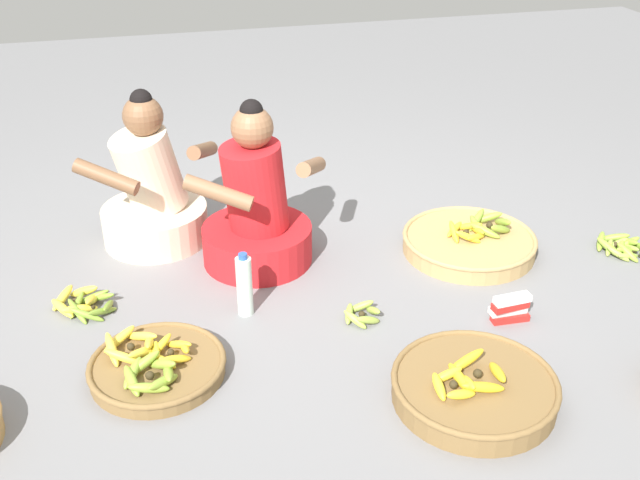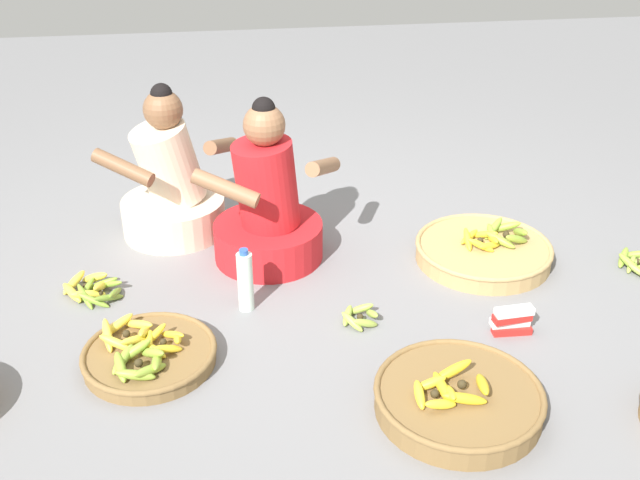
% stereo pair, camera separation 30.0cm
% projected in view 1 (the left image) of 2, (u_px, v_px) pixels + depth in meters
% --- Properties ---
extents(ground_plane, '(10.00, 10.00, 0.00)m').
position_uv_depth(ground_plane, '(309.00, 287.00, 3.39)').
color(ground_plane, slate).
extents(vendor_woman_front, '(0.71, 0.54, 0.80)m').
position_uv_depth(vendor_woman_front, '(256.00, 213.00, 3.48)').
color(vendor_woman_front, red).
rests_on(vendor_woman_front, ground).
extents(vendor_woman_behind, '(0.70, 0.56, 0.78)m').
position_uv_depth(vendor_woman_behind, '(153.00, 195.00, 3.67)').
color(vendor_woman_behind, beige).
rests_on(vendor_woman_behind, ground).
extents(banana_basket_back_right, '(0.61, 0.61, 0.16)m').
position_uv_depth(banana_basket_back_right, '(474.00, 387.00, 2.70)').
color(banana_basket_back_right, brown).
rests_on(banana_basket_back_right, ground).
extents(banana_basket_front_center, '(0.52, 0.52, 0.14)m').
position_uv_depth(banana_basket_front_center, '(156.00, 366.00, 2.83)').
color(banana_basket_front_center, brown).
rests_on(banana_basket_front_center, ground).
extents(banana_basket_near_bicycle, '(0.65, 0.65, 0.17)m').
position_uv_depth(banana_basket_near_bicycle, '(469.00, 242.00, 3.66)').
color(banana_basket_near_bicycle, tan).
rests_on(banana_basket_near_bicycle, ground).
extents(loose_bananas_mid_right, '(0.17, 0.18, 0.08)m').
position_uv_depth(loose_bananas_mid_right, '(361.00, 314.00, 3.15)').
color(loose_bananas_mid_right, '#9EB747').
rests_on(loose_bananas_mid_right, ground).
extents(loose_bananas_front_right, '(0.26, 0.28, 0.09)m').
position_uv_depth(loose_bananas_front_right, '(623.00, 247.00, 3.66)').
color(loose_bananas_front_right, '#9EB747').
rests_on(loose_bananas_front_right, ground).
extents(loose_bananas_mid_left, '(0.29, 0.28, 0.10)m').
position_uv_depth(loose_bananas_mid_left, '(83.00, 303.00, 3.22)').
color(loose_bananas_mid_left, olive).
rests_on(loose_bananas_mid_left, ground).
extents(water_bottle, '(0.07, 0.07, 0.29)m').
position_uv_depth(water_bottle, '(244.00, 286.00, 3.15)').
color(water_bottle, silver).
rests_on(water_bottle, ground).
extents(packet_carton_stack, '(0.17, 0.07, 0.12)m').
position_uv_depth(packet_carton_stack, '(510.00, 308.00, 3.14)').
color(packet_carton_stack, red).
rests_on(packet_carton_stack, ground).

